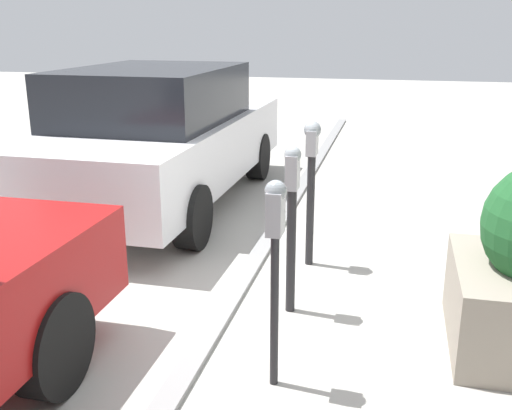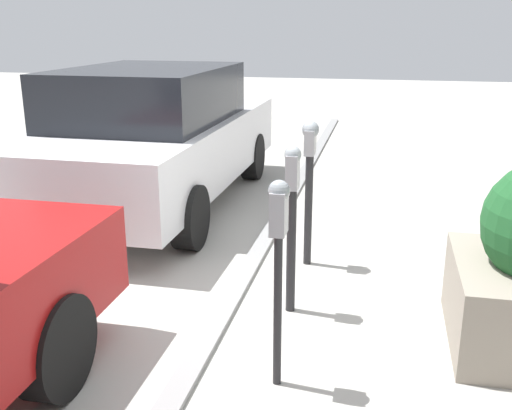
{
  "view_description": "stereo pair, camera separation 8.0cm",
  "coord_description": "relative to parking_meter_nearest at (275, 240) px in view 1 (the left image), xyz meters",
  "views": [
    {
      "loc": [
        -4.2,
        -1.13,
        2.17
      ],
      "look_at": [
        0.0,
        -0.14,
        0.85
      ],
      "focal_mm": 42.0,
      "sensor_mm": 36.0,
      "label": 1
    },
    {
      "loc": [
        -4.22,
        -1.05,
        2.17
      ],
      "look_at": [
        0.0,
        -0.14,
        0.85
      ],
      "focal_mm": 42.0,
      "sensor_mm": 36.0,
      "label": 2
    }
  ],
  "objects": [
    {
      "name": "parking_meter_second",
      "position": [
        1.0,
        0.08,
        -0.12
      ],
      "size": [
        0.15,
        0.13,
        1.31
      ],
      "color": "#232326",
      "rests_on": "ground_plane"
    },
    {
      "name": "curb_strip",
      "position": [
        1.0,
        0.57,
        -0.94
      ],
      "size": [
        19.0,
        0.16,
        0.04
      ],
      "color": "gray",
      "rests_on": "ground_plane"
    },
    {
      "name": "parked_car_middle",
      "position": [
        3.49,
        2.14,
        -0.1
      ],
      "size": [
        4.61,
        1.98,
        1.67
      ],
      "rotation": [
        0.0,
        0.0,
        -0.01
      ],
      "color": "silver",
      "rests_on": "ground_plane"
    },
    {
      "name": "parking_meter_middle",
      "position": [
        1.97,
        0.07,
        -0.04
      ],
      "size": [
        0.18,
        0.15,
        1.34
      ],
      "color": "#232326",
      "rests_on": "ground_plane"
    },
    {
      "name": "ground_plane",
      "position": [
        1.0,
        0.49,
        -0.96
      ],
      "size": [
        40.0,
        40.0,
        0.0
      ],
      "primitive_type": "plane",
      "color": "#ADAAA3"
    },
    {
      "name": "parking_meter_nearest",
      "position": [
        0.0,
        0.0,
        0.0
      ],
      "size": [
        0.15,
        0.13,
        1.32
      ],
      "color": "#232326",
      "rests_on": "ground_plane"
    }
  ]
}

